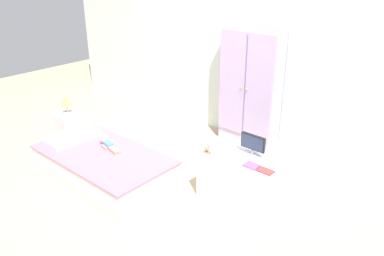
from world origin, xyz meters
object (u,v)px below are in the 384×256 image
at_px(bed, 104,166).
at_px(tv_stand, 250,182).
at_px(nightstand, 70,128).
at_px(rocking_horse_toy, 208,149).
at_px(book_red, 266,171).
at_px(doll, 107,143).
at_px(wardrobe, 250,86).
at_px(table_lamp, 66,101).
at_px(tv_monitor, 253,144).
at_px(book_purple, 252,166).

distance_m(bed, tv_stand, 1.57).
bearing_deg(nightstand, rocking_horse_toy, 5.70).
bearing_deg(book_red, doll, -168.47).
bearing_deg(nightstand, wardrobe, 40.58).
xyz_separation_m(nightstand, table_lamp, (0.00, 0.00, 0.36)).
relative_size(wardrobe, tv_monitor, 6.04).
relative_size(tv_stand, book_purple, 7.03).
bearing_deg(bed, wardrobe, 67.91).
height_order(wardrobe, tv_monitor, wardrobe).
distance_m(table_lamp, book_red, 2.68).
xyz_separation_m(doll, tv_stand, (1.56, 0.47, -0.09)).
relative_size(tv_monitor, rocking_horse_toy, 2.41).
bearing_deg(tv_stand, rocking_horse_toy, -157.62).
bearing_deg(tv_stand, table_lamp, -171.52).
bearing_deg(table_lamp, tv_monitor, 10.45).
distance_m(doll, table_lamp, 0.93).
bearing_deg(rocking_horse_toy, tv_monitor, 34.70).
distance_m(table_lamp, wardrobe, 2.25).
bearing_deg(tv_monitor, bed, -153.85).
xyz_separation_m(table_lamp, tv_monitor, (2.41, 0.45, 0.04)).
distance_m(bed, book_red, 1.77).
relative_size(bed, tv_stand, 1.64).
bearing_deg(tv_monitor, nightstand, -169.55).
bearing_deg(wardrobe, nightstand, -139.42).
xyz_separation_m(bed, tv_monitor, (1.40, 0.69, 0.46)).
xyz_separation_m(nightstand, book_purple, (2.53, 0.26, 0.28)).
xyz_separation_m(doll, rocking_horse_toy, (1.17, 0.31, 0.20)).
distance_m(bed, tv_monitor, 1.63).
bearing_deg(nightstand, table_lamp, 0.00).
relative_size(bed, wardrobe, 1.00).
relative_size(doll, rocking_horse_toy, 3.73).
relative_size(nightstand, table_lamp, 1.84).
bearing_deg(doll, bed, -50.89).
relative_size(bed, book_red, 10.98).
bearing_deg(tv_stand, bed, -157.14).
bearing_deg(tv_stand, tv_monitor, 118.96).
distance_m(table_lamp, rocking_horse_toy, 2.08).
bearing_deg(doll, nightstand, 173.67).
height_order(nightstand, book_red, book_red).
xyz_separation_m(rocking_horse_toy, book_red, (0.60, 0.06, -0.04)).
relative_size(wardrobe, rocking_horse_toy, 14.58).
relative_size(bed, tv_monitor, 6.06).
bearing_deg(table_lamp, book_purple, 5.93).
bearing_deg(book_purple, rocking_horse_toy, -173.05).
relative_size(nightstand, rocking_horse_toy, 3.93).
xyz_separation_m(doll, tv_monitor, (1.52, 0.54, 0.27)).
xyz_separation_m(bed, book_red, (1.66, 0.50, 0.34)).
bearing_deg(doll, book_purple, 12.52).
bearing_deg(table_lamp, tv_stand, 8.48).
xyz_separation_m(nightstand, tv_stand, (2.46, 0.37, 0.03)).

